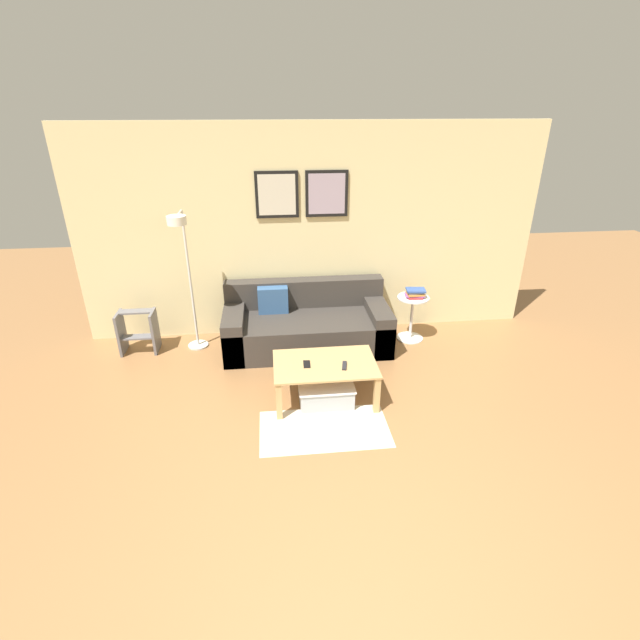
% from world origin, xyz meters
% --- Properties ---
extents(ground_plane, '(16.00, 16.00, 0.00)m').
position_xyz_m(ground_plane, '(0.00, 0.00, 0.00)').
color(ground_plane, olive).
extents(wall_back, '(5.60, 0.09, 2.55)m').
position_xyz_m(wall_back, '(-0.00, 3.69, 1.28)').
color(wall_back, beige).
rests_on(wall_back, ground_plane).
extents(area_rug, '(1.18, 0.65, 0.01)m').
position_xyz_m(area_rug, '(-0.09, 1.57, 0.00)').
color(area_rug, beige).
rests_on(area_rug, ground_plane).
extents(couch, '(1.96, 0.90, 0.75)m').
position_xyz_m(couch, '(-0.12, 3.22, 0.27)').
color(couch, '#38332D').
rests_on(couch, ground_plane).
extents(coffee_table, '(1.01, 0.65, 0.41)m').
position_xyz_m(coffee_table, '(-0.03, 2.07, 0.34)').
color(coffee_table, tan).
rests_on(coffee_table, ground_plane).
extents(storage_bin, '(0.55, 0.44, 0.22)m').
position_xyz_m(storage_bin, '(-0.03, 2.02, 0.11)').
color(storage_bin, '#9EA3A8').
rests_on(storage_bin, ground_plane).
extents(floor_lamp, '(0.24, 0.55, 1.68)m').
position_xyz_m(floor_lamp, '(-1.45, 3.15, 1.16)').
color(floor_lamp, silver).
rests_on(floor_lamp, ground_plane).
extents(side_table, '(0.39, 0.39, 0.57)m').
position_xyz_m(side_table, '(1.20, 3.24, 0.34)').
color(side_table, white).
rests_on(side_table, ground_plane).
extents(book_stack, '(0.25, 0.19, 0.10)m').
position_xyz_m(book_stack, '(1.22, 3.23, 0.62)').
color(book_stack, '#B73333').
rests_on(book_stack, side_table).
extents(remote_control, '(0.07, 0.15, 0.02)m').
position_xyz_m(remote_control, '(0.15, 1.98, 0.42)').
color(remote_control, '#232328').
rests_on(remote_control, coffee_table).
extents(cell_phone, '(0.07, 0.14, 0.01)m').
position_xyz_m(cell_phone, '(-0.21, 2.06, 0.41)').
color(cell_phone, black).
rests_on(cell_phone, coffee_table).
extents(step_stool, '(0.42, 0.29, 0.51)m').
position_xyz_m(step_stool, '(-2.11, 3.29, 0.27)').
color(step_stool, slate).
rests_on(step_stool, ground_plane).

